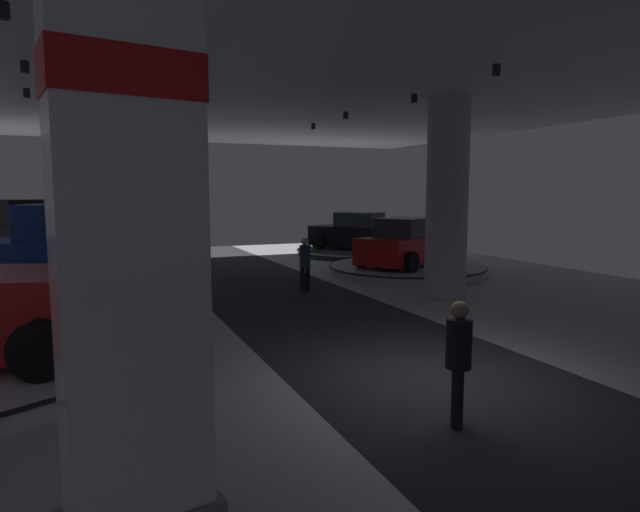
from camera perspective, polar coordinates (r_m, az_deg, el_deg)
The scene contains 13 objects.
ground at distance 8.94m, azimuth 11.80°, elevation -12.59°, with size 24.00×44.00×0.06m.
ceiling_with_spotlights at distance 8.84m, azimuth 12.74°, elevation 23.93°, with size 24.00×44.00×0.39m.
column_right at distance 15.52m, azimuth 13.22°, elevation 5.96°, with size 1.16×1.16×5.50m.
brand_sign_pylon at distance 4.48m, azimuth -19.27°, elevation -1.10°, with size 1.36×0.85×4.52m.
display_platform_far_right at distance 19.74m, azimuth 9.10°, elevation -1.35°, with size 5.63×5.63×0.30m.
display_car_far_right at distance 19.61m, azimuth 9.10°, elevation 1.24°, with size 4.55×3.61×1.71m.
display_platform_deep_left at distance 21.50m, azimuth -26.31°, elevation -1.24°, with size 5.68×5.68×0.34m.
pickup_truck_deep_left at distance 21.67m, azimuth -26.87°, elevation 1.68°, with size 4.66×5.60×2.30m.
pickup_truck_far_left at distance 16.85m, azimuth -30.23°, elevation 0.04°, with size 5.64×3.61×2.30m.
display_platform_deep_right at distance 25.28m, azimuth 3.83°, elevation 0.46°, with size 5.56×5.56×0.28m.
display_car_deep_right at distance 25.18m, azimuth 3.91°, elevation 2.47°, with size 3.92×4.46×1.71m.
visitor_walking_near at distance 15.89m, azimuth -1.59°, elevation -0.52°, with size 0.32×0.32×1.59m.
visitor_walking_far at distance 7.01m, azimuth 14.36°, elevation -10.10°, with size 0.32×0.32×1.59m.
Camera 1 is at (-4.87, -6.89, 2.91)m, focal length 30.43 mm.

